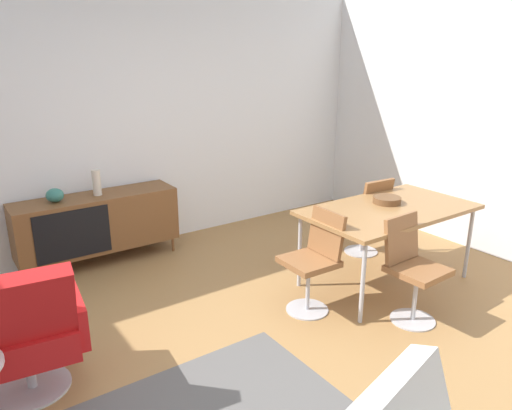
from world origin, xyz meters
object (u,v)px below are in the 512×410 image
dining_chair_front_left (412,265)px  dining_table (389,212)px  wooden_bowl_on_table (387,200)px  vase_sculptural_dark (55,195)px  lounge_chair_red (23,331)px  sideboard (97,222)px  dining_chair_near_window (315,258)px  vase_cobalt (97,183)px  dining_chair_back_right (368,213)px

dining_chair_front_left → dining_table: bearing=57.8°
wooden_bowl_on_table → dining_chair_front_left: bearing=-123.5°
vase_sculptural_dark → lounge_chair_red: (-0.64, -1.80, -0.32)m
sideboard → dining_chair_near_window: 2.31m
dining_chair_near_window → lounge_chair_red: size_ratio=0.90×
vase_cobalt → dining_chair_near_window: bearing=-60.0°
sideboard → dining_chair_back_right: dining_chair_back_right is taller
vase_sculptural_dark → dining_chair_front_left: 3.31m
dining_chair_front_left → dining_chair_near_window: size_ratio=1.00×
dining_chair_back_right → wooden_bowl_on_table: bearing=-119.6°
vase_sculptural_dark → lounge_chair_red: 1.94m
vase_cobalt → wooden_bowl_on_table: size_ratio=0.99×
vase_sculptural_dark → dining_table: bearing=-39.1°
vase_sculptural_dark → dining_chair_back_right: bearing=-27.1°
dining_table → dining_chair_front_left: dining_chair_front_left is taller
vase_cobalt → dining_chair_front_left: 3.08m
vase_cobalt → vase_sculptural_dark: 0.41m
dining_table → dining_chair_back_right: size_ratio=1.87×
sideboard → dining_chair_front_left: dining_chair_front_left is taller
vase_sculptural_dark → dining_chair_front_left: bearing=-50.6°
dining_chair_back_right → lounge_chair_red: bearing=-173.9°
vase_cobalt → dining_chair_near_window: 2.33m
sideboard → dining_chair_near_window: bearing=-59.2°
vase_sculptural_dark → dining_chair_front_left: (2.09, -2.55, -0.32)m
dining_chair_front_left → dining_chair_near_window: bearing=133.9°
wooden_bowl_on_table → dining_chair_near_window: 1.03m
dining_chair_front_left → dining_chair_near_window: same height
dining_chair_back_right → lounge_chair_red: size_ratio=0.90×
dining_table → vase_cobalt: bearing=135.7°
dining_table → dining_chair_near_window: (-0.89, -0.00, -0.23)m
vase_cobalt → lounge_chair_red: bearing=-120.3°
dining_chair_back_right → dining_chair_front_left: bearing=-122.0°
wooden_bowl_on_table → lounge_chair_red: bearing=178.6°
dining_table → dining_chair_back_right: bearing=58.2°
vase_sculptural_dark → dining_chair_back_right: (2.79, -1.43, -0.32)m
sideboard → wooden_bowl_on_table: bearing=-40.9°
vase_sculptural_dark → dining_chair_front_left: dining_chair_front_left is taller
dining_chair_front_left → lounge_chair_red: lounge_chair_red is taller
dining_table → dining_chair_back_right: dining_chair_back_right is taller
dining_table → wooden_bowl_on_table: (0.09, 0.11, 0.07)m
wooden_bowl_on_table → dining_chair_back_right: bearing=60.4°
vase_cobalt → lounge_chair_red: size_ratio=0.27×
vase_sculptural_dark → dining_table: vase_sculptural_dark is taller
dining_table → dining_chair_near_window: size_ratio=1.87×
sideboard → dining_chair_back_right: size_ratio=1.87×
sideboard → dining_table: 2.88m
vase_cobalt → lounge_chair_red: vase_cobalt is taller
sideboard → wooden_bowl_on_table: wooden_bowl_on_table is taller
dining_chair_near_window → lounge_chair_red: lounge_chair_red is taller
lounge_chair_red → dining_table: bearing=-3.5°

